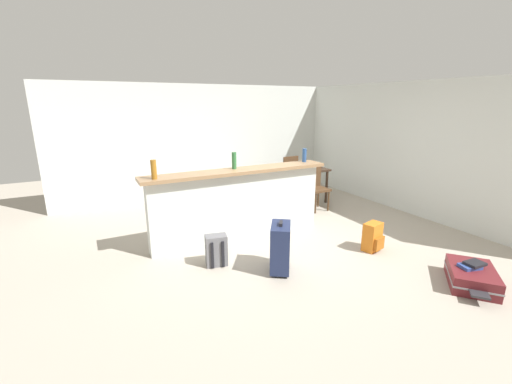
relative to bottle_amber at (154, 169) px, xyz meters
name	(u,v)px	position (x,y,z in m)	size (l,w,h in m)	color
ground_plane	(274,241)	(1.73, -0.24, -1.28)	(13.00, 13.00, 0.05)	#ADA393
wall_back	(207,141)	(1.73, 2.81, 0.00)	(6.60, 0.10, 2.50)	silver
wall_right	(400,147)	(4.78, 0.06, 0.00)	(0.10, 6.00, 2.50)	silver
partition_half_wall	(239,206)	(1.27, 0.07, -0.72)	(2.80, 0.20, 1.08)	silver
bar_countertop	(239,171)	(1.27, 0.07, -0.15)	(2.96, 0.40, 0.05)	#93704C
bottle_amber	(154,169)	(0.00, 0.00, 0.00)	(0.07, 0.07, 0.26)	#9E661E
bottle_green	(234,161)	(1.22, 0.14, 0.00)	(0.07, 0.07, 0.26)	#2D6B38
bottle_blue	(304,155)	(2.53, 0.13, -0.01)	(0.07, 0.07, 0.23)	#284C89
dining_table	(299,173)	(3.26, 1.30, -0.61)	(1.10, 0.80, 0.74)	#332319
dining_chair_near_partition	(315,184)	(3.26, 0.73, -0.74)	(0.40, 0.40, 0.93)	#4C331E
dining_chair_far_side	(288,174)	(3.33, 1.85, -0.74)	(0.42, 0.42, 0.93)	#4C331E
suitcase_flat_maroon	(472,277)	(3.12, -2.50, -1.14)	(0.85, 0.82, 0.22)	maroon
suitcase_upright_navy	(280,247)	(1.28, -1.14, -0.92)	(0.44, 0.50, 0.67)	#1E284C
backpack_grey	(216,251)	(0.61, -0.60, -1.05)	(0.31, 0.29, 0.42)	slate
backpack_orange	(373,237)	(2.81, -1.25, -1.05)	(0.32, 0.29, 0.42)	orange
book_stack	(472,265)	(3.12, -2.48, -1.00)	(0.30, 0.22, 0.07)	#334C99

